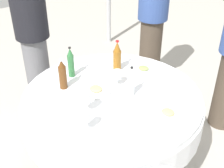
% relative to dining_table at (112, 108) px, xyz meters
% --- Properties ---
extents(ground_plane, '(10.00, 10.00, 0.00)m').
position_rel_dining_table_xyz_m(ground_plane, '(0.00, 0.00, -0.59)').
color(ground_plane, '#B7B2A8').
extents(dining_table, '(1.46, 1.46, 0.74)m').
position_rel_dining_table_xyz_m(dining_table, '(0.00, 0.00, 0.00)').
color(dining_table, white).
rests_on(dining_table, ground_plane).
extents(bottle_brown_far, '(0.06, 0.06, 0.26)m').
position_rel_dining_table_xyz_m(bottle_brown_far, '(0.30, 0.27, 0.27)').
color(bottle_brown_far, '#593314').
rests_on(bottle_brown_far, dining_table).
extents(bottle_amber_east, '(0.07, 0.07, 0.29)m').
position_rel_dining_table_xyz_m(bottle_amber_east, '(0.29, -0.26, 0.28)').
color(bottle_amber_east, '#8C5619').
rests_on(bottle_amber_east, dining_table).
extents(bottle_green_right, '(0.06, 0.06, 0.28)m').
position_rel_dining_table_xyz_m(bottle_green_right, '(0.43, 0.13, 0.28)').
color(bottle_green_right, '#2D6B38').
rests_on(bottle_green_right, dining_table).
extents(bottle_clear_inner, '(0.06, 0.06, 0.25)m').
position_rel_dining_table_xyz_m(bottle_clear_inner, '(-0.10, -0.12, 0.26)').
color(bottle_clear_inner, silver).
rests_on(bottle_clear_inner, dining_table).
extents(wine_glass_inner, '(0.08, 0.08, 0.13)m').
position_rel_dining_table_xyz_m(wine_glass_inner, '(0.09, -0.11, 0.24)').
color(wine_glass_inner, white).
rests_on(wine_glass_inner, dining_table).
extents(wine_glass_outer, '(0.07, 0.07, 0.16)m').
position_rel_dining_table_xyz_m(wine_glass_outer, '(-0.25, 0.39, 0.26)').
color(wine_glass_outer, white).
rests_on(wine_glass_outer, dining_table).
extents(wine_glass_south, '(0.08, 0.08, 0.17)m').
position_rel_dining_table_xyz_m(wine_glass_south, '(-0.08, 0.28, 0.27)').
color(wine_glass_south, white).
rests_on(wine_glass_south, dining_table).
extents(plate_mid, '(0.21, 0.21, 0.04)m').
position_rel_dining_table_xyz_m(plate_mid, '(-0.45, -0.18, 0.16)').
color(plate_mid, white).
rests_on(plate_mid, dining_table).
extents(plate_front, '(0.24, 0.24, 0.04)m').
position_rel_dining_table_xyz_m(plate_front, '(0.10, 0.09, 0.16)').
color(plate_front, white).
rests_on(plate_front, dining_table).
extents(plate_near, '(0.21, 0.21, 0.04)m').
position_rel_dining_table_xyz_m(plate_near, '(0.14, -0.45, 0.16)').
color(plate_near, white).
rests_on(plate_near, dining_table).
extents(spoon_east, '(0.18, 0.05, 0.00)m').
position_rel_dining_table_xyz_m(spoon_east, '(-0.15, 0.05, 0.15)').
color(spoon_east, silver).
rests_on(spoon_east, dining_table).
extents(knife_right, '(0.09, 0.17, 0.00)m').
position_rel_dining_table_xyz_m(knife_right, '(-0.29, 0.23, 0.15)').
color(knife_right, silver).
rests_on(knife_right, dining_table).
extents(knife_inner, '(0.15, 0.12, 0.00)m').
position_rel_dining_table_xyz_m(knife_inner, '(0.43, -0.07, 0.15)').
color(knife_inner, silver).
rests_on(knife_inner, dining_table).
extents(person_east, '(0.34, 0.34, 1.65)m').
position_rel_dining_table_xyz_m(person_east, '(1.14, 0.19, 0.28)').
color(person_east, slate).
rests_on(person_east, ground_plane).
extents(person_right, '(0.34, 0.34, 1.69)m').
position_rel_dining_table_xyz_m(person_right, '(0.78, -1.11, 0.29)').
color(person_right, '#4C3F33').
rests_on(person_right, ground_plane).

